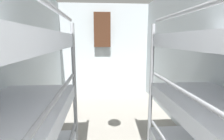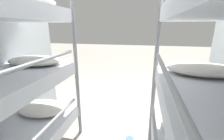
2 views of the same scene
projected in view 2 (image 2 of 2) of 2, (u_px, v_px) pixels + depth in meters
name	position (u px, v px, depth m)	size (l,w,h in m)	color
ground_plane	(120.00, 113.00, 2.49)	(20.00, 20.00, 0.00)	gray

